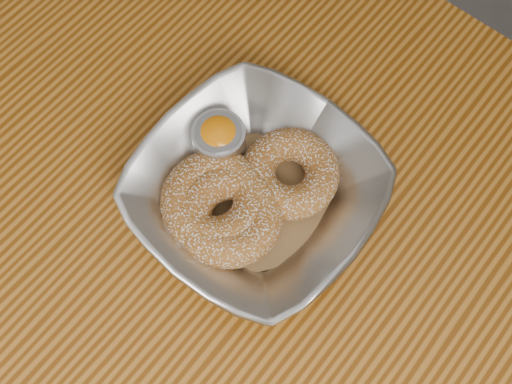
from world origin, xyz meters
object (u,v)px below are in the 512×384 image
Objects in this scene: table at (272,312)px; donut_back at (290,173)px; serving_bowl at (256,193)px; donut_extra at (216,201)px; ramekin at (219,141)px; donut_front at (229,214)px.

donut_back reaches higher than table.
serving_bowl is 0.04m from donut_extra.
donut_back is at bearing 62.62° from donut_extra.
donut_back is 0.08m from ramekin.
ramekin is (-0.14, 0.08, 0.13)m from table.
ramekin is at bearing 150.24° from table.
serving_bowl reaches higher than donut_front.
serving_bowl is 0.03m from donut_front.
table is 12.26× the size of donut_back.
ramekin reaches higher than donut_extra.
donut_back is 0.08m from donut_extra.
donut_extra is at bearing 171.84° from donut_front.
table is 11.03× the size of donut_extra.
donut_extra is (-0.02, 0.00, 0.00)m from donut_front.
donut_back is 0.91× the size of donut_front.
donut_extra reaches higher than donut_back.
ramekin is (-0.07, -0.02, 0.01)m from donut_back.
serving_bowl is 2.12× the size of donut_extra.
donut_back is 1.79× the size of ramekin.
donut_extra is at bearing -126.49° from serving_bowl.
ramekin is at bearing 164.57° from serving_bowl.
table is at bearing -18.04° from donut_front.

